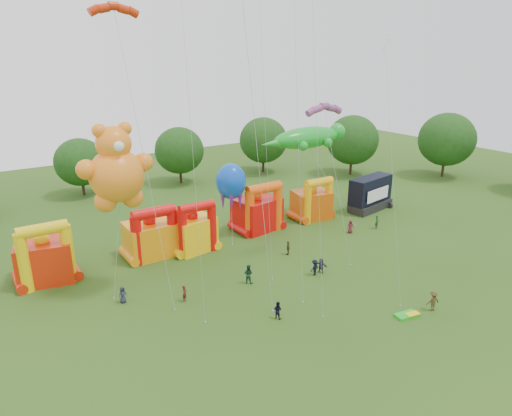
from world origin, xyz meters
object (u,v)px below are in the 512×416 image
teddy_bear_kite (116,178)px  bouncy_castle_2 (194,231)px  bouncy_castle_0 (45,258)px  spectator_4 (288,248)px  stage_trailer (370,194)px  gecko_kite (323,169)px  spectator_0 (123,295)px  octopus_kite (231,193)px

teddy_bear_kite → bouncy_castle_2: bearing=28.0°
bouncy_castle_2 → bouncy_castle_0: bearing=175.2°
bouncy_castle_0 → bouncy_castle_2: 15.33m
bouncy_castle_2 → spectator_4: size_ratio=3.75×
stage_trailer → spectator_4: 20.13m
bouncy_castle_0 → gecko_kite: (33.70, -1.95, 4.60)m
bouncy_castle_0 → gecko_kite: 34.07m
teddy_bear_kite → spectator_4: 20.44m
spectator_0 → spectator_4: spectator_4 is taller
teddy_bear_kite → spectator_0: teddy_bear_kite is taller
gecko_kite → octopus_kite: bearing=172.3°
bouncy_castle_0 → stage_trailer: bouncy_castle_0 is taller
bouncy_castle_2 → gecko_kite: size_ratio=0.45×
bouncy_castle_2 → teddy_bear_kite: size_ratio=0.38×
teddy_bear_kite → spectator_4: bearing=-6.0°
gecko_kite → stage_trailer: bearing=-1.9°
stage_trailer → spectator_0: stage_trailer is taller
bouncy_castle_2 → octopus_kite: bearing=10.8°
spectator_0 → gecko_kite: bearing=1.6°
stage_trailer → teddy_bear_kite: bearing=-173.7°
stage_trailer → spectator_4: (-19.19, -5.90, -1.51)m
stage_trailer → octopus_kite: size_ratio=0.84×
teddy_bear_kite → gecko_kite: 28.49m
bouncy_castle_2 → spectator_0: bouncy_castle_2 is taller
spectator_0 → octopus_kite: bearing=15.8°
gecko_kite → octopus_kite: (-12.80, 1.73, -1.49)m
spectator_0 → spectator_4: size_ratio=0.99×
octopus_kite → spectator_4: 9.59m
bouncy_castle_2 → spectator_0: 12.61m
stage_trailer → gecko_kite: 10.09m
octopus_kite → spectator_0: octopus_kite is taller
teddy_bear_kite → gecko_kite: (27.87, 4.36, -4.00)m
stage_trailer → spectator_0: size_ratio=4.86×
spectator_0 → spectator_4: (18.62, -0.00, 0.01)m
teddy_bear_kite → bouncy_castle_0: bearing=132.7°
gecko_kite → spectator_4: gecko_kite is taller
bouncy_castle_0 → bouncy_castle_2: bearing=-4.8°
octopus_kite → stage_trailer: bearing=-5.4°
teddy_bear_kite → octopus_kite: teddy_bear_kite is taller
spectator_0 → spectator_4: 18.62m
bouncy_castle_0 → gecko_kite: bearing=-3.3°
spectator_0 → teddy_bear_kite: bearing=50.5°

